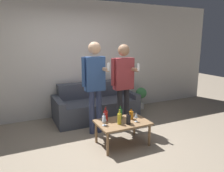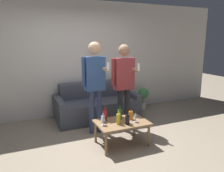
# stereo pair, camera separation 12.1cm
# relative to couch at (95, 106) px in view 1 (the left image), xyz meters

# --- Properties ---
(ground_plane) EXTENTS (16.00, 16.00, 0.00)m
(ground_plane) POSITION_rel_couch_xyz_m (-0.33, -1.49, -0.29)
(ground_plane) COLOR gray
(wall_back) EXTENTS (8.00, 0.06, 2.70)m
(wall_back) POSITION_rel_couch_xyz_m (-0.33, 0.46, 1.06)
(wall_back) COLOR silver
(wall_back) RESTS_ON ground_plane
(couch) EXTENTS (1.87, 0.90, 0.80)m
(couch) POSITION_rel_couch_xyz_m (0.00, 0.00, 0.00)
(couch) COLOR #474C56
(couch) RESTS_ON ground_plane
(coffee_table) EXTENTS (0.88, 0.60, 0.42)m
(coffee_table) POSITION_rel_couch_xyz_m (-0.05, -1.45, 0.08)
(coffee_table) COLOR #8E6B47
(coffee_table) RESTS_ON ground_plane
(bottle_orange) EXTENTS (0.06, 0.06, 0.16)m
(bottle_orange) POSITION_rel_couch_xyz_m (-0.36, -1.35, 0.19)
(bottle_orange) COLOR silver
(bottle_orange) RESTS_ON coffee_table
(bottle_green) EXTENTS (0.07, 0.07, 0.22)m
(bottle_green) POSITION_rel_couch_xyz_m (-0.01, -1.60, 0.21)
(bottle_green) COLOR black
(bottle_green) RESTS_ON coffee_table
(bottle_dark) EXTENTS (0.08, 0.08, 0.25)m
(bottle_dark) POSITION_rel_couch_xyz_m (-0.29, -1.29, 0.22)
(bottle_dark) COLOR #B21E1E
(bottle_dark) RESTS_ON coffee_table
(bottle_yellow) EXTENTS (0.08, 0.08, 0.20)m
(bottle_yellow) POSITION_rel_couch_xyz_m (0.15, -1.40, 0.20)
(bottle_yellow) COLOR orange
(bottle_yellow) RESTS_ON coffee_table
(bottle_red) EXTENTS (0.07, 0.07, 0.25)m
(bottle_red) POSITION_rel_couch_xyz_m (-0.02, -1.31, 0.22)
(bottle_red) COLOR #23752D
(bottle_red) RESTS_ON coffee_table
(bottle_clear) EXTENTS (0.07, 0.07, 0.25)m
(bottle_clear) POSITION_rel_couch_xyz_m (-0.15, -1.53, 0.22)
(bottle_clear) COLOR yellow
(bottle_clear) RESTS_ON coffee_table
(wine_glass_near) EXTENTS (0.08, 0.08, 0.19)m
(wine_glass_near) POSITION_rel_couch_xyz_m (-0.40, -1.47, 0.25)
(wine_glass_near) COLOR silver
(wine_glass_near) RESTS_ON coffee_table
(wine_glass_far) EXTENTS (0.06, 0.06, 0.17)m
(wine_glass_far) POSITION_rel_couch_xyz_m (0.16, -1.55, 0.24)
(wine_glass_far) COLOR silver
(wine_glass_far) RESTS_ON coffee_table
(person_standing_left) EXTENTS (0.44, 0.43, 1.76)m
(person_standing_left) POSITION_rel_couch_xyz_m (-0.30, -0.80, 0.78)
(person_standing_left) COLOR navy
(person_standing_left) RESTS_ON ground_plane
(person_standing_right) EXTENTS (0.46, 0.43, 1.71)m
(person_standing_right) POSITION_rel_couch_xyz_m (0.29, -0.83, 0.73)
(person_standing_right) COLOR #232328
(person_standing_right) RESTS_ON ground_plane
(potted_plant) EXTENTS (0.28, 0.28, 0.56)m
(potted_plant) POSITION_rel_couch_xyz_m (1.35, 0.14, 0.07)
(potted_plant) COLOR silver
(potted_plant) RESTS_ON ground_plane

